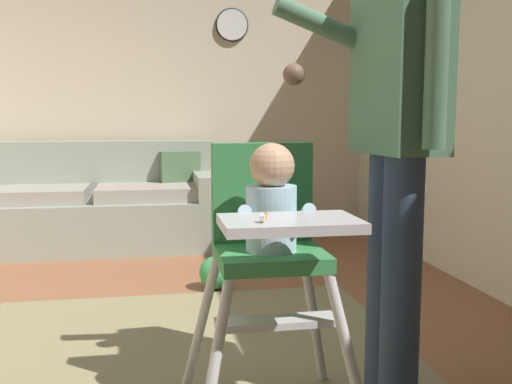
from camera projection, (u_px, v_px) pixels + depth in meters
ground at (148, 369)px, 2.64m from camera, size 5.63×7.44×0.10m
wall_far at (145, 90)px, 5.35m from camera, size 4.83×0.06×2.61m
couch at (95, 207)px, 4.89m from camera, size 2.05×0.86×0.86m
high_chair at (270, 228)px, 2.02m from camera, size 0.61×0.72×0.98m
adult_standing at (396, 144)px, 2.09m from camera, size 0.53×0.50×1.70m
toy_ball at (216, 273)px, 3.69m from camera, size 0.21×0.21×0.21m
wall_clock at (232, 25)px, 5.37m from camera, size 0.30×0.04×0.30m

